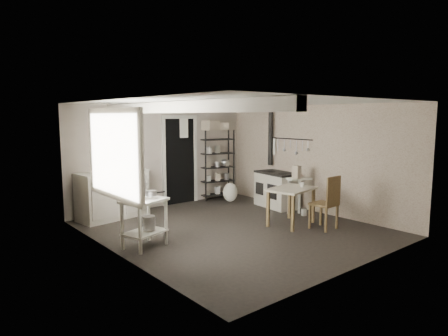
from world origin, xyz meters
TOP-DOWN VIEW (x-y plane):
  - floor at (0.00, 0.00)m, footprint 5.00×5.00m
  - ceiling at (0.00, 0.00)m, footprint 5.00×5.00m
  - wall_back at (0.00, 2.50)m, footprint 4.50×0.02m
  - wall_front at (0.00, -2.50)m, footprint 4.50×0.02m
  - wall_left at (-2.25, 0.00)m, footprint 0.02×5.00m
  - wall_right at (2.25, 0.00)m, footprint 0.02×5.00m
  - window at (-2.22, 0.20)m, footprint 0.12×1.76m
  - doorway at (0.45, 2.47)m, footprint 0.96×0.10m
  - ceiling_beam at (-1.20, 0.00)m, footprint 0.18×5.00m
  - wallpaper_panel at (2.24, 0.00)m, footprint 0.01×5.00m
  - utensil_rail at (2.19, 0.60)m, footprint 0.06×1.20m
  - prep_table at (-1.77, 0.13)m, footprint 0.78×0.66m
  - stockpot at (-1.85, 0.16)m, footprint 0.27×0.27m
  - saucepan at (-1.64, 0.12)m, footprint 0.21×0.21m
  - bucket at (-1.70, 0.11)m, footprint 0.21×0.21m
  - base_cabinets at (-1.37, 2.18)m, footprint 1.53×0.82m
  - mixing_bowl at (-1.29, 2.10)m, footprint 0.31×0.31m
  - counter_cup at (-1.71, 2.04)m, footprint 0.12×0.12m
  - shelf_rack at (1.44, 2.31)m, footprint 0.86×0.48m
  - shelf_jar at (1.18, 2.29)m, footprint 0.09×0.10m
  - storage_box_a at (1.23, 2.30)m, footprint 0.37×0.33m
  - storage_box_b at (1.60, 2.32)m, footprint 0.36×0.35m
  - stove at (1.92, 0.74)m, footprint 0.70×1.09m
  - stovepipe at (2.15, 1.18)m, footprint 0.14×0.14m
  - side_ledge at (1.82, 0.02)m, footprint 0.56×0.43m
  - oats_box at (1.72, 0.00)m, footprint 0.13×0.19m
  - work_table at (1.02, -0.47)m, footprint 1.05×0.83m
  - table_cup at (1.26, -0.53)m, footprint 0.11×0.11m
  - chair at (1.27, -1.03)m, footprint 0.43×0.45m
  - flour_sack at (1.48, 1.85)m, footprint 0.43×0.38m
  - floor_crock at (1.77, -0.17)m, footprint 0.15×0.15m

SIDE VIEW (x-z plane):
  - floor at x=0.00m, z-range 0.00..0.00m
  - floor_crock at x=1.77m, z-range 0.00..0.15m
  - flour_sack at x=1.48m, z-range 0.01..0.47m
  - work_table at x=1.02m, z-range 0.03..0.73m
  - bucket at x=-1.70m, z-range 0.28..0.49m
  - prep_table at x=-1.77m, z-range 0.02..0.78m
  - side_ledge at x=1.82m, z-range 0.05..0.81m
  - stove at x=1.92m, z-range 0.04..0.84m
  - base_cabinets at x=-1.37m, z-range -0.02..0.94m
  - chair at x=1.27m, z-range -0.01..0.98m
  - table_cup at x=1.26m, z-range 0.76..0.85m
  - saucepan at x=-1.64m, z-range 0.80..0.90m
  - stockpot at x=-1.85m, z-range 0.81..1.07m
  - shelf_rack at x=1.44m, z-range 0.09..1.81m
  - mixing_bowl at x=-1.29m, z-range 0.92..0.99m
  - counter_cup at x=-1.71m, z-range 0.92..1.01m
  - doorway at x=0.45m, z-range -0.04..2.04m
  - oats_box at x=1.72m, z-range 0.87..1.15m
  - wall_back at x=0.00m, z-range 0.00..2.30m
  - wall_front at x=0.00m, z-range 0.00..2.30m
  - wall_left at x=-2.25m, z-range 0.00..2.30m
  - wall_right at x=2.25m, z-range 0.00..2.30m
  - wallpaper_panel at x=2.24m, z-range 0.00..2.30m
  - shelf_jar at x=1.18m, z-range 1.27..1.47m
  - window at x=-2.22m, z-range 0.86..2.14m
  - utensil_rail at x=2.19m, z-range 1.33..1.77m
  - stovepipe at x=2.15m, z-range 0.88..2.30m
  - storage_box_b at x=1.60m, z-range 1.90..2.08m
  - storage_box_a at x=1.23m, z-range 1.89..2.13m
  - ceiling_beam at x=-1.20m, z-range 2.11..2.29m
  - ceiling at x=0.00m, z-range 2.30..2.30m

